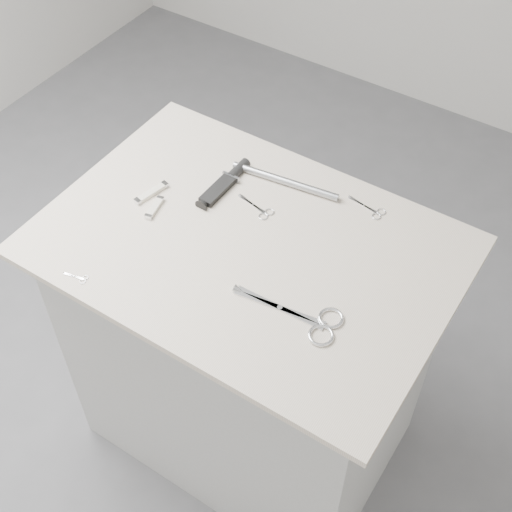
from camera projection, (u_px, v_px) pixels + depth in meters
The scene contains 11 objects.
ground at pixel (250, 428), 2.41m from camera, with size 4.00×4.00×0.01m, color slate.
plinth at pixel (249, 352), 2.07m from camera, with size 0.90×0.60×0.90m, color #B3B3B0.
display_board at pixel (248, 246), 1.73m from camera, with size 1.00×0.70×0.02m, color beige.
large_shears at pixel (309, 320), 1.56m from camera, with size 0.26×0.11×0.01m.
embroidery_scissors_a at pixel (260, 210), 1.79m from camera, with size 0.11×0.05×0.00m.
embroidery_scissors_b at pixel (372, 210), 1.79m from camera, with size 0.11×0.05×0.00m.
tiny_scissors at pixel (79, 278), 1.65m from camera, with size 0.06×0.03×0.00m.
sheathed_knife at pixel (227, 181), 1.86m from camera, with size 0.04×0.19×0.02m.
pocket_knife_a at pixel (151, 193), 1.83m from camera, with size 0.04×0.10×0.01m.
pocket_knife_b at pixel (155, 208), 1.79m from camera, with size 0.03×0.08×0.01m.
metal_rail at pixel (285, 181), 1.85m from camera, with size 0.02×0.02×0.30m, color #979A9F.
Camera 1 is at (0.65, -0.96, 2.19)m, focal length 50.00 mm.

